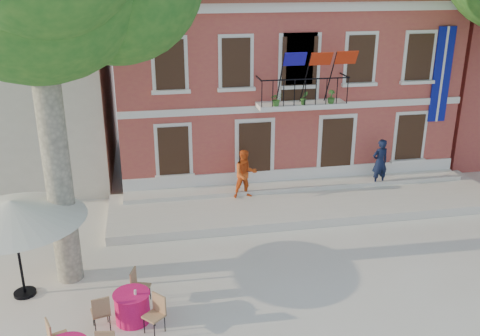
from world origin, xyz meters
The scene contains 7 objects.
ground centered at (0.00, 0.00, 0.00)m, with size 90.00×90.00×0.00m, color beige.
main_building centered at (2.00, 9.99, 3.78)m, with size 13.50×9.59×7.50m.
terrace centered at (2.00, 4.40, 0.15)m, with size 14.00×3.40×0.30m, color silver.
patio_umbrella centered at (-6.97, 0.44, 2.43)m, with size 3.64×3.64×2.70m.
pedestrian_navy centered at (5.09, 5.24, 1.21)m, with size 0.66×0.44×1.82m, color black.
pedestrian_orange centered at (-0.15, 5.01, 1.19)m, with size 0.87×0.67×1.78m, color #D44F19.
cafe_table_0 centered at (-4.16, -1.22, 0.43)m, with size 1.78×1.83×0.95m.
Camera 1 is at (-3.58, -12.45, 8.09)m, focal length 40.00 mm.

